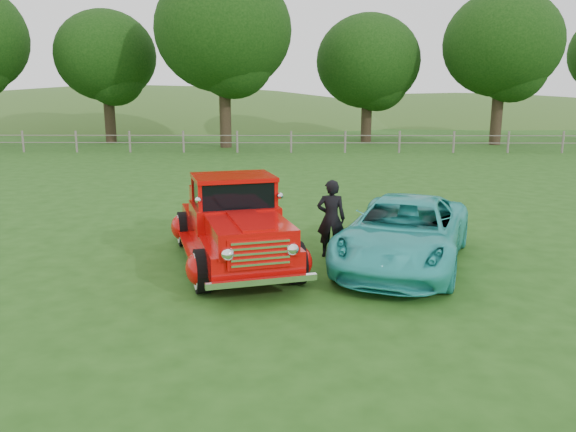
{
  "coord_description": "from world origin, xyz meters",
  "views": [
    {
      "loc": [
        0.27,
        -9.27,
        3.36
      ],
      "look_at": [
        0.12,
        1.2,
        1.02
      ],
      "focal_mm": 35.0,
      "sensor_mm": 36.0,
      "label": 1
    }
  ],
  "objects_px": {
    "tree_near_west": "(223,31)",
    "teal_sedan": "(404,232)",
    "man": "(331,218)",
    "tree_mid_east": "(502,44)",
    "red_pickup": "(234,224)",
    "tree_mid_west": "(106,56)",
    "tree_near_east": "(368,62)"
  },
  "relations": [
    {
      "from": "tree_near_east",
      "to": "teal_sedan",
      "type": "bearing_deg",
      "value": -95.38
    },
    {
      "from": "tree_near_west",
      "to": "teal_sedan",
      "type": "xyz_separation_m",
      "value": [
        6.4,
        -23.59,
        -6.14
      ]
    },
    {
      "from": "tree_near_east",
      "to": "tree_mid_east",
      "type": "bearing_deg",
      "value": -14.04
    },
    {
      "from": "tree_mid_west",
      "to": "red_pickup",
      "type": "bearing_deg",
      "value": -67.4
    },
    {
      "from": "teal_sedan",
      "to": "man",
      "type": "relative_size",
      "value": 2.93
    },
    {
      "from": "tree_mid_west",
      "to": "teal_sedan",
      "type": "bearing_deg",
      "value": -61.57
    },
    {
      "from": "red_pickup",
      "to": "tree_near_east",
      "type": "bearing_deg",
      "value": 61.05
    },
    {
      "from": "tree_near_west",
      "to": "tree_near_east",
      "type": "relative_size",
      "value": 1.25
    },
    {
      "from": "tree_near_east",
      "to": "man",
      "type": "xyz_separation_m",
      "value": [
        -4.0,
        -27.06,
        -4.44
      ]
    },
    {
      "from": "tree_near_east",
      "to": "red_pickup",
      "type": "relative_size",
      "value": 1.58
    },
    {
      "from": "tree_mid_east",
      "to": "red_pickup",
      "type": "bearing_deg",
      "value": -118.65
    },
    {
      "from": "tree_near_east",
      "to": "tree_mid_east",
      "type": "relative_size",
      "value": 0.88
    },
    {
      "from": "tree_mid_west",
      "to": "red_pickup",
      "type": "relative_size",
      "value": 1.6
    },
    {
      "from": "red_pickup",
      "to": "tree_mid_west",
      "type": "bearing_deg",
      "value": 95.85
    },
    {
      "from": "tree_near_west",
      "to": "teal_sedan",
      "type": "bearing_deg",
      "value": -74.82
    },
    {
      "from": "man",
      "to": "tree_mid_east",
      "type": "bearing_deg",
      "value": -110.87
    },
    {
      "from": "tree_near_east",
      "to": "teal_sedan",
      "type": "height_order",
      "value": "tree_near_east"
    },
    {
      "from": "tree_near_west",
      "to": "tree_mid_east",
      "type": "height_order",
      "value": "tree_near_west"
    },
    {
      "from": "tree_mid_west",
      "to": "red_pickup",
      "type": "distance_m",
      "value": 29.13
    },
    {
      "from": "tree_near_west",
      "to": "man",
      "type": "xyz_separation_m",
      "value": [
        5.0,
        -23.06,
        -5.99
      ]
    },
    {
      "from": "tree_near_west",
      "to": "red_pickup",
      "type": "relative_size",
      "value": 1.98
    },
    {
      "from": "teal_sedan",
      "to": "red_pickup",
      "type": "bearing_deg",
      "value": -161.15
    },
    {
      "from": "tree_near_west",
      "to": "man",
      "type": "relative_size",
      "value": 6.46
    },
    {
      "from": "red_pickup",
      "to": "teal_sedan",
      "type": "bearing_deg",
      "value": -17.76
    },
    {
      "from": "red_pickup",
      "to": "man",
      "type": "bearing_deg",
      "value": -3.1
    },
    {
      "from": "tree_mid_west",
      "to": "tree_mid_east",
      "type": "height_order",
      "value": "tree_mid_east"
    },
    {
      "from": "tree_mid_west",
      "to": "tree_near_east",
      "type": "relative_size",
      "value": 1.02
    },
    {
      "from": "tree_mid_west",
      "to": "tree_near_west",
      "type": "height_order",
      "value": "tree_near_west"
    },
    {
      "from": "red_pickup",
      "to": "teal_sedan",
      "type": "relative_size",
      "value": 1.12
    },
    {
      "from": "tree_mid_west",
      "to": "tree_near_east",
      "type": "height_order",
      "value": "tree_mid_west"
    },
    {
      "from": "tree_mid_west",
      "to": "red_pickup",
      "type": "height_order",
      "value": "tree_mid_west"
    },
    {
      "from": "tree_near_west",
      "to": "red_pickup",
      "type": "bearing_deg",
      "value": -82.62
    }
  ]
}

